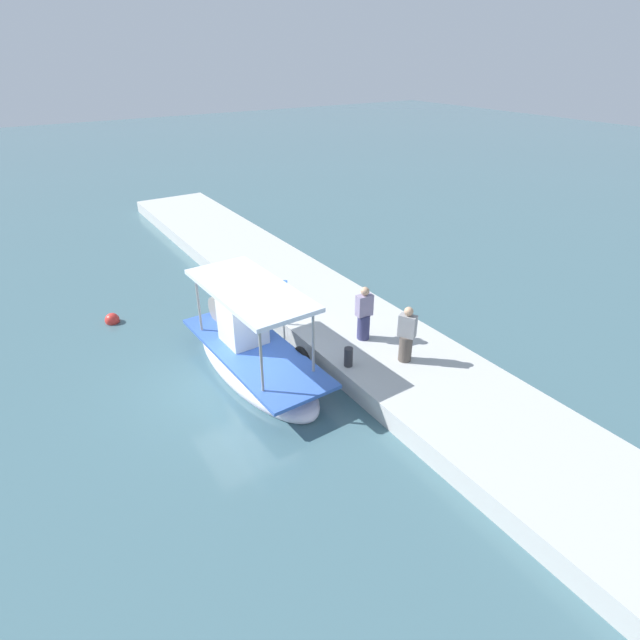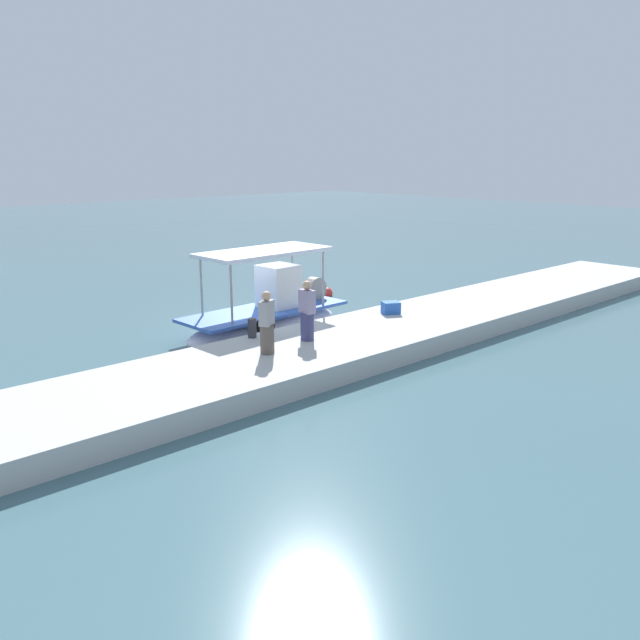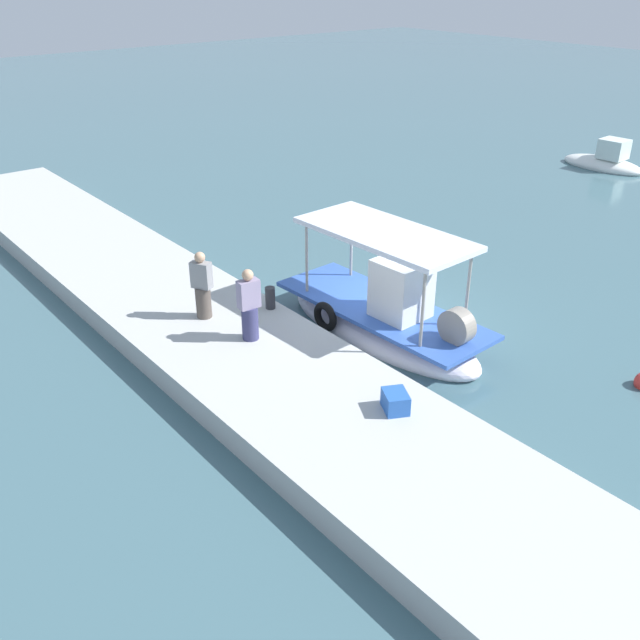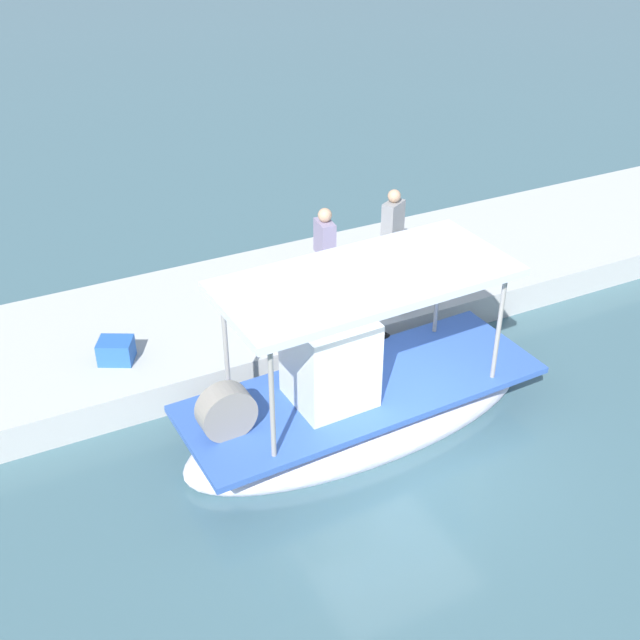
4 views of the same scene
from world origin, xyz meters
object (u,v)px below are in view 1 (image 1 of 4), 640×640
(mooring_bollard, at_px, (348,357))
(cargo_crate, at_px, (282,288))
(main_fishing_boat, at_px, (253,355))
(fisherman_by_crate, at_px, (364,316))
(marker_buoy, at_px, (112,320))
(fisherman_near_bollard, at_px, (406,337))

(mooring_bollard, distance_m, cargo_crate, 5.02)
(main_fishing_boat, relative_size, mooring_bollard, 10.84)
(fisherman_by_crate, height_order, cargo_crate, fisherman_by_crate)
(cargo_crate, bearing_deg, fisherman_by_crate, -172.51)
(main_fishing_boat, xyz_separation_m, fisherman_by_crate, (-1.03, -3.11, 0.83))
(main_fishing_boat, distance_m, marker_buoy, 5.84)
(fisherman_near_bollard, xyz_separation_m, marker_buoy, (7.73, 6.10, -1.21))
(main_fishing_boat, bearing_deg, fisherman_near_bollard, -127.73)
(fisherman_by_crate, bearing_deg, main_fishing_boat, 71.73)
(mooring_bollard, bearing_deg, cargo_crate, -7.96)
(fisherman_near_bollard, height_order, cargo_crate, fisherman_near_bollard)
(fisherman_near_bollard, distance_m, marker_buoy, 9.92)
(mooring_bollard, relative_size, marker_buoy, 1.14)
(main_fishing_boat, height_order, mooring_bollard, main_fishing_boat)
(marker_buoy, bearing_deg, fisherman_near_bollard, -141.70)
(mooring_bollard, relative_size, cargo_crate, 1.01)
(fisherman_by_crate, distance_m, mooring_bollard, 1.63)
(cargo_crate, xyz_separation_m, marker_buoy, (2.15, 5.33, -0.67))
(fisherman_near_bollard, xyz_separation_m, mooring_bollard, (0.61, 1.47, -0.47))
(main_fishing_boat, distance_m, fisherman_by_crate, 3.38)
(fisherman_near_bollard, relative_size, fisherman_by_crate, 0.98)
(main_fishing_boat, relative_size, marker_buoy, 12.38)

